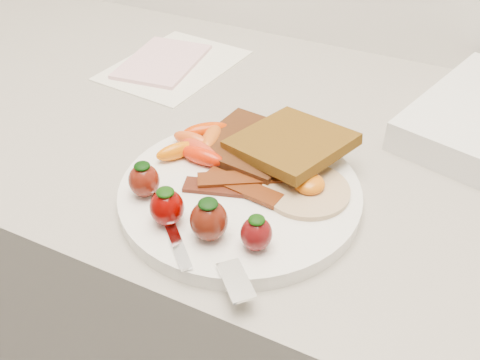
% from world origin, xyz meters
% --- Properties ---
extents(counter, '(2.00, 0.60, 0.90)m').
position_xyz_m(counter, '(0.00, 1.70, 0.45)').
color(counter, gray).
rests_on(counter, ground).
extents(plate, '(0.27, 0.27, 0.02)m').
position_xyz_m(plate, '(0.00, 1.56, 0.91)').
color(plate, white).
rests_on(plate, counter).
extents(toast_lower, '(0.12, 0.12, 0.01)m').
position_xyz_m(toast_lower, '(-0.02, 1.63, 0.93)').
color(toast_lower, black).
rests_on(toast_lower, plate).
extents(toast_upper, '(0.15, 0.15, 0.03)m').
position_xyz_m(toast_upper, '(0.03, 1.63, 0.94)').
color(toast_upper, '#4D2F08').
rests_on(toast_upper, toast_lower).
extents(fried_egg, '(0.11, 0.11, 0.02)m').
position_xyz_m(fried_egg, '(0.07, 1.58, 0.92)').
color(fried_egg, beige).
rests_on(fried_egg, plate).
extents(bacon_strips, '(0.11, 0.08, 0.01)m').
position_xyz_m(bacon_strips, '(-0.00, 1.55, 0.92)').
color(bacon_strips, black).
rests_on(bacon_strips, plate).
extents(baby_carrots, '(0.08, 0.11, 0.02)m').
position_xyz_m(baby_carrots, '(-0.07, 1.60, 0.93)').
color(baby_carrots, '#DD5217').
rests_on(baby_carrots, plate).
extents(strawberries, '(0.17, 0.06, 0.05)m').
position_xyz_m(strawberries, '(-0.02, 1.48, 0.94)').
color(strawberries, '#5D150A').
rests_on(strawberries, plate).
extents(fork, '(0.16, 0.10, 0.00)m').
position_xyz_m(fork, '(0.01, 1.45, 0.92)').
color(fork, silver).
rests_on(fork, plate).
extents(paper_sheet, '(0.19, 0.24, 0.00)m').
position_xyz_m(paper_sheet, '(-0.24, 1.81, 0.90)').
color(paper_sheet, white).
rests_on(paper_sheet, counter).
extents(notepad, '(0.13, 0.17, 0.01)m').
position_xyz_m(notepad, '(-0.26, 1.81, 0.91)').
color(notepad, beige).
rests_on(notepad, paper_sheet).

